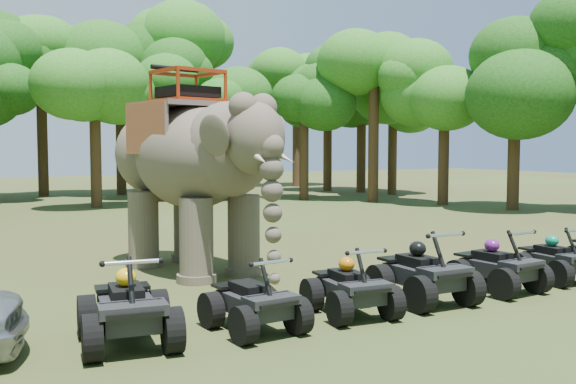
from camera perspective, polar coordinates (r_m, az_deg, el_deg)
name	(u,v)px	position (r m, az deg, el deg)	size (l,w,h in m)	color
ground	(317,294)	(12.54, 2.63, -9.04)	(110.00, 110.00, 0.00)	#47381E
elephant	(191,169)	(14.75, -8.59, 2.06)	(2.45, 5.57, 4.68)	brown
atv_0	(128,299)	(9.54, -14.07, -9.19)	(1.32, 1.81, 1.34)	black
atv_1	(254,293)	(9.97, -3.08, -8.95)	(1.17, 1.60, 1.19)	black
atv_2	(350,280)	(10.90, 5.57, -7.82)	(1.18, 1.61, 1.20)	black
atv_3	(423,265)	(11.99, 11.91, -6.41)	(1.34, 1.83, 1.36)	black
atv_4	(498,260)	(13.29, 18.15, -5.74)	(1.23, 1.69, 1.25)	black
atv_5	(557,253)	(14.74, 22.79, -5.04)	(1.16, 1.60, 1.18)	black
tree_0	(95,132)	(31.25, -16.76, 5.13)	(4.95, 4.95, 7.07)	#195114
tree_1	(161,125)	(34.19, -11.24, 5.87)	(5.58, 5.58, 7.97)	#195114
tree_2	(233,133)	(34.80, -4.92, 5.22)	(5.01, 5.01, 7.16)	#195114
tree_3	(304,137)	(34.47, 1.43, 4.93)	(4.74, 4.74, 6.77)	#195114
tree_4	(374,123)	(33.39, 7.62, 6.07)	(5.68, 5.68, 8.11)	#195114
tree_5	(444,129)	(32.34, 13.70, 5.43)	(5.18, 5.18, 7.40)	#195114
tree_6	(515,124)	(30.69, 19.49, 5.76)	(5.45, 5.45, 7.78)	#195114
tree_34	(42,114)	(39.72, -21.05, 6.48)	(6.63, 6.63, 9.47)	#195114
tree_35	(178,112)	(40.86, -9.79, 7.02)	(7.03, 7.03, 10.04)	#195114
tree_37	(297,122)	(46.34, 0.76, 6.24)	(6.49, 6.49, 9.27)	#195114
tree_42	(120,119)	(39.61, -14.68, 6.33)	(6.34, 6.34, 9.06)	#195114
tree_43	(180,128)	(37.36, -9.58, 5.60)	(5.46, 5.46, 7.81)	#195114
tree_44	(328,126)	(41.66, 3.54, 5.91)	(5.91, 5.91, 8.45)	#195114
tree_46	(361,119)	(40.56, 6.55, 6.43)	(6.39, 6.39, 9.13)	#195114
tree_47	(393,129)	(38.91, 9.29, 5.58)	(5.51, 5.51, 7.86)	#195114
tree_48	(164,120)	(41.04, -10.93, 6.27)	(6.30, 6.30, 9.00)	#195114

